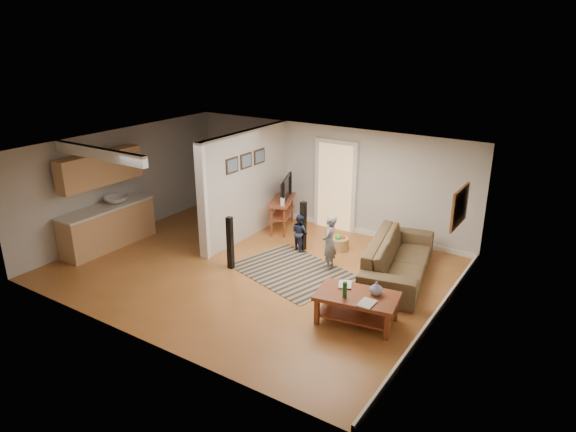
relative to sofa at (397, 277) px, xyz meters
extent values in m
plane|color=brown|center=(-2.60, -1.27, 0.00)|extent=(7.50, 7.50, 0.00)
cube|color=#AEABA6|center=(-2.60, 1.73, 1.25)|extent=(7.50, 0.04, 2.50)
cube|color=#AEABA6|center=(-6.35, -1.27, 1.25)|extent=(0.04, 6.00, 2.50)
cube|color=#AEABA6|center=(1.15, -1.27, 1.25)|extent=(0.04, 6.00, 2.50)
cube|color=white|center=(-2.60, -1.27, 2.50)|extent=(7.50, 6.00, 0.04)
cube|color=#AEABA6|center=(-3.80, 0.18, 1.25)|extent=(0.15, 3.10, 2.50)
cube|color=white|center=(-3.80, -1.37, 1.25)|extent=(0.22, 0.10, 2.50)
cube|color=white|center=(-2.60, 1.70, 0.06)|extent=(7.50, 0.04, 0.12)
cube|color=white|center=(1.12, -1.27, 0.06)|extent=(0.04, 6.00, 0.12)
cube|color=#D8B272|center=(-2.30, 1.67, 1.05)|extent=(0.90, 0.06, 2.10)
cube|color=tan|center=(-6.03, -2.07, 0.45)|extent=(0.60, 2.20, 0.90)
cube|color=beige|center=(-6.03, -2.07, 0.92)|extent=(0.64, 2.24, 0.05)
cube|color=tan|center=(-6.05, -2.07, 1.80)|extent=(0.35, 2.00, 0.70)
imported|color=silver|center=(-6.03, -1.77, 0.94)|extent=(0.54, 0.54, 0.19)
cube|color=black|center=(-3.71, -0.47, 1.85)|extent=(0.03, 0.40, 0.34)
cube|color=black|center=(-3.71, 0.03, 1.85)|extent=(0.03, 0.40, 0.34)
cube|color=black|center=(-3.71, 0.53, 1.85)|extent=(0.03, 0.40, 0.34)
cube|color=#996132|center=(1.11, -0.27, 1.75)|extent=(0.04, 0.90, 0.68)
cube|color=black|center=(-1.88, -0.92, 0.01)|extent=(2.67, 2.24, 0.01)
imported|color=#403A20|center=(0.00, 0.00, 0.00)|extent=(1.58, 2.86, 0.79)
cube|color=maroon|center=(0.05, -1.96, 0.49)|extent=(1.44, 0.98, 0.07)
cube|color=silver|center=(0.05, -1.96, 0.49)|extent=(0.89, 0.60, 0.02)
cube|color=maroon|center=(0.05, -1.96, 0.17)|extent=(1.31, 0.86, 0.03)
cube|color=maroon|center=(-0.48, -2.36, 0.24)|extent=(0.09, 0.09, 0.49)
cube|color=maroon|center=(0.68, -2.16, 0.24)|extent=(0.09, 0.09, 0.49)
cube|color=maroon|center=(-0.58, -1.75, 0.24)|extent=(0.09, 0.09, 0.49)
cube|color=maroon|center=(0.58, -1.55, 0.24)|extent=(0.09, 0.09, 0.49)
imported|color=navy|center=(0.30, -1.78, 0.52)|extent=(0.26, 0.26, 0.23)
cylinder|color=#12501C|center=(-0.09, -2.15, 0.65)|extent=(0.07, 0.07, 0.27)
imported|color=#998C4C|center=(-0.37, -1.82, 0.52)|extent=(0.32, 0.36, 0.03)
imported|color=#66594C|center=(0.19, -2.16, 0.52)|extent=(0.24, 0.32, 0.02)
cube|color=maroon|center=(-3.35, 0.93, 0.74)|extent=(0.88, 1.30, 0.05)
cube|color=maroon|center=(-3.35, 0.93, 0.41)|extent=(0.80, 1.19, 0.03)
cylinder|color=maroon|center=(-3.29, 0.39, 0.38)|extent=(0.05, 0.05, 0.75)
cylinder|color=maroon|center=(-3.69, 1.36, 0.38)|extent=(0.05, 0.05, 0.75)
cylinder|color=maroon|center=(-3.01, 0.50, 0.38)|extent=(0.05, 0.05, 0.75)
cylinder|color=maroon|center=(-3.41, 1.48, 0.38)|extent=(0.05, 0.05, 0.75)
imported|color=black|center=(-3.33, 0.94, 0.77)|extent=(0.49, 0.96, 0.57)
cylinder|color=white|center=(-3.08, 0.55, 0.86)|extent=(0.10, 0.10, 0.18)
cube|color=black|center=(-3.02, -1.47, 0.55)|extent=(0.12, 0.12, 1.11)
cube|color=black|center=(-2.27, 0.13, 0.56)|extent=(0.13, 0.13, 1.11)
cylinder|color=olive|center=(-1.59, 0.56, 0.14)|extent=(0.42, 0.42, 0.27)
sphere|color=#B43C16|center=(-1.53, 0.60, 0.27)|extent=(0.13, 0.13, 0.13)
sphere|color=#BAC216|center=(-1.65, 0.58, 0.29)|extent=(0.13, 0.13, 0.13)
sphere|color=green|center=(-1.59, 0.51, 0.31)|extent=(0.13, 0.13, 0.13)
imported|color=slate|center=(-1.32, -0.41, 0.00)|extent=(0.35, 0.46, 1.16)
imported|color=#1E243E|center=(-2.31, 0.08, 0.00)|extent=(0.50, 0.45, 0.84)
camera|label=1|loc=(3.15, -8.83, 4.61)|focal=32.00mm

